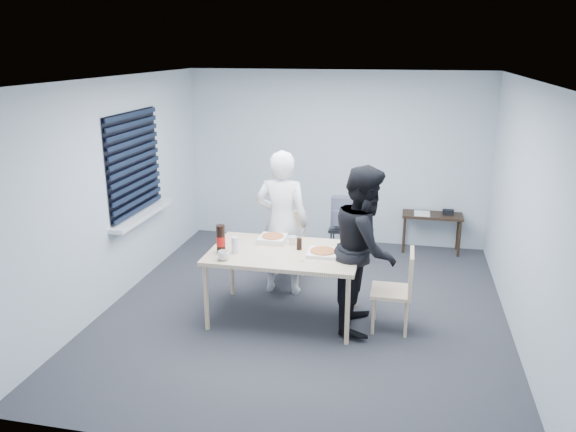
% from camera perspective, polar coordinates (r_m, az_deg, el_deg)
% --- Properties ---
extents(room, '(5.00, 5.00, 5.00)m').
position_cam_1_polar(room, '(7.18, -15.11, 4.38)').
color(room, '#2F2F35').
rests_on(room, ground).
extents(dining_table, '(1.62, 1.03, 0.79)m').
position_cam_1_polar(dining_table, '(6.12, -0.38, -4.11)').
color(dining_table, beige).
rests_on(dining_table, ground).
extents(chair_far, '(0.42, 0.42, 0.89)m').
position_cam_1_polar(chair_far, '(7.26, 0.04, -2.51)').
color(chair_far, beige).
rests_on(chair_far, ground).
extents(chair_right, '(0.42, 0.42, 0.89)m').
position_cam_1_polar(chair_right, '(6.06, 11.30, -6.90)').
color(chair_right, beige).
rests_on(chair_right, ground).
extents(person_white, '(0.65, 0.42, 1.77)m').
position_cam_1_polar(person_white, '(6.74, -0.62, -0.71)').
color(person_white, white).
rests_on(person_white, ground).
extents(person_black, '(0.47, 0.86, 1.77)m').
position_cam_1_polar(person_black, '(5.97, 7.82, -3.26)').
color(person_black, black).
rests_on(person_black, ground).
extents(side_table, '(0.86, 0.38, 0.57)m').
position_cam_1_polar(side_table, '(8.47, 14.43, -0.33)').
color(side_table, '#301E12').
rests_on(side_table, ground).
extents(stool, '(0.36, 0.36, 0.49)m').
position_cam_1_polar(stool, '(7.90, 5.53, -1.94)').
color(stool, black).
rests_on(stool, ground).
extents(backpack, '(0.32, 0.23, 0.44)m').
position_cam_1_polar(backpack, '(7.79, 5.58, 0.30)').
color(backpack, slate).
rests_on(backpack, stool).
extents(pizza_box_a, '(0.30, 0.30, 0.07)m').
position_cam_1_polar(pizza_box_a, '(6.39, -1.57, -2.32)').
color(pizza_box_a, white).
rests_on(pizza_box_a, dining_table).
extents(pizza_box_b, '(0.32, 0.32, 0.05)m').
position_cam_1_polar(pizza_box_b, '(6.02, 3.56, -3.71)').
color(pizza_box_b, white).
rests_on(pizza_box_b, dining_table).
extents(mug_a, '(0.17, 0.17, 0.10)m').
position_cam_1_polar(mug_a, '(5.88, -6.58, -4.01)').
color(mug_a, white).
rests_on(mug_a, dining_table).
extents(mug_b, '(0.10, 0.10, 0.09)m').
position_cam_1_polar(mug_b, '(6.30, 0.43, -2.48)').
color(mug_b, white).
rests_on(mug_b, dining_table).
extents(cola_glass, '(0.06, 0.06, 0.13)m').
position_cam_1_polar(cola_glass, '(6.13, 1.15, -2.83)').
color(cola_glass, black).
rests_on(cola_glass, dining_table).
extents(soda_bottle, '(0.10, 0.10, 0.31)m').
position_cam_1_polar(soda_bottle, '(6.05, -6.84, -2.40)').
color(soda_bottle, black).
rests_on(soda_bottle, dining_table).
extents(plastic_cups, '(0.08, 0.08, 0.18)m').
position_cam_1_polar(plastic_cups, '(6.06, -5.41, -2.95)').
color(plastic_cups, silver).
rests_on(plastic_cups, dining_table).
extents(rubber_band, '(0.06, 0.06, 0.00)m').
position_cam_1_polar(rubber_band, '(5.83, 1.45, -4.59)').
color(rubber_band, red).
rests_on(rubber_band, dining_table).
extents(papers, '(0.29, 0.35, 0.01)m').
position_cam_1_polar(papers, '(8.43, 13.46, 0.25)').
color(papers, white).
rests_on(papers, side_table).
extents(black_box, '(0.17, 0.13, 0.07)m').
position_cam_1_polar(black_box, '(8.49, 15.96, 0.38)').
color(black_box, black).
rests_on(black_box, side_table).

